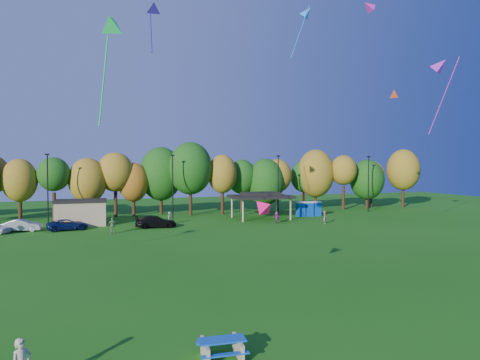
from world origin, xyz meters
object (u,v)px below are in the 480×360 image
object	(u,v)px
porta_potties	(309,209)
picnic_table	(222,347)
car_b	(22,226)
car_c	(68,225)
car_d	(156,222)

from	to	relation	value
porta_potties	picnic_table	world-z (taller)	porta_potties
picnic_table	car_b	xyz separation A→B (m)	(-12.92, 38.33, 0.22)
picnic_table	car_c	bearing A→B (deg)	105.53
car_b	car_d	world-z (taller)	car_d
car_b	car_c	bearing A→B (deg)	-92.46
porta_potties	car_d	size ratio (longest dim) A/B	0.76
car_c	picnic_table	bearing A→B (deg)	-178.10
car_c	porta_potties	bearing A→B (deg)	-94.12
car_b	car_d	bearing A→B (deg)	-92.49
porta_potties	car_d	bearing A→B (deg)	-168.58
porta_potties	car_d	xyz separation A→B (m)	(-23.19, -4.69, -0.38)
car_b	car_c	world-z (taller)	car_b
porta_potties	car_b	size ratio (longest dim) A/B	0.90
car_c	car_d	xyz separation A→B (m)	(10.06, -1.21, 0.08)
porta_potties	car_c	bearing A→B (deg)	-174.03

